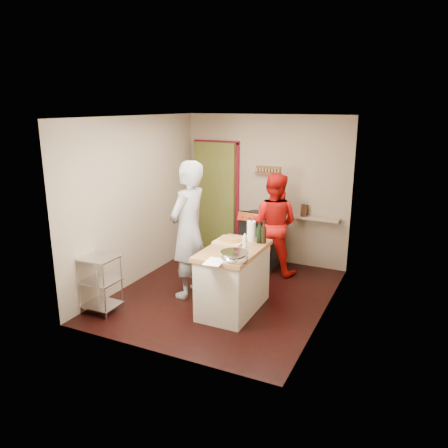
% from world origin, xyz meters
% --- Properties ---
extents(floor, '(3.50, 3.50, 0.00)m').
position_xyz_m(floor, '(0.00, 0.00, 0.00)').
color(floor, black).
rests_on(floor, ground).
extents(back_wall, '(3.00, 0.44, 2.60)m').
position_xyz_m(back_wall, '(-0.64, 1.78, 1.13)').
color(back_wall, gray).
rests_on(back_wall, ground).
extents(left_wall, '(0.04, 3.50, 2.60)m').
position_xyz_m(left_wall, '(-1.50, 0.00, 1.30)').
color(left_wall, gray).
rests_on(left_wall, ground).
extents(right_wall, '(0.04, 3.50, 2.60)m').
position_xyz_m(right_wall, '(1.50, 0.00, 1.30)').
color(right_wall, gray).
rests_on(right_wall, ground).
extents(ceiling, '(3.00, 3.50, 0.02)m').
position_xyz_m(ceiling, '(0.00, 0.00, 2.61)').
color(ceiling, white).
rests_on(ceiling, back_wall).
extents(stove, '(0.60, 0.63, 1.00)m').
position_xyz_m(stove, '(0.05, 1.42, 0.45)').
color(stove, black).
rests_on(stove, ground).
extents(wire_shelving, '(0.48, 0.40, 0.80)m').
position_xyz_m(wire_shelving, '(-1.28, -1.20, 0.44)').
color(wire_shelving, silver).
rests_on(wire_shelving, ground).
extents(island, '(0.73, 1.34, 1.21)m').
position_xyz_m(island, '(0.34, -0.37, 0.48)').
color(island, beige).
rests_on(island, ground).
extents(person_stripe, '(0.54, 0.77, 2.01)m').
position_xyz_m(person_stripe, '(-0.47, -0.19, 1.00)').
color(person_stripe, '#B0B0B5').
rests_on(person_stripe, ground).
extents(person_red, '(0.84, 0.66, 1.70)m').
position_xyz_m(person_red, '(0.36, 1.19, 0.85)').
color(person_red, '#B50F0C').
rests_on(person_red, ground).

